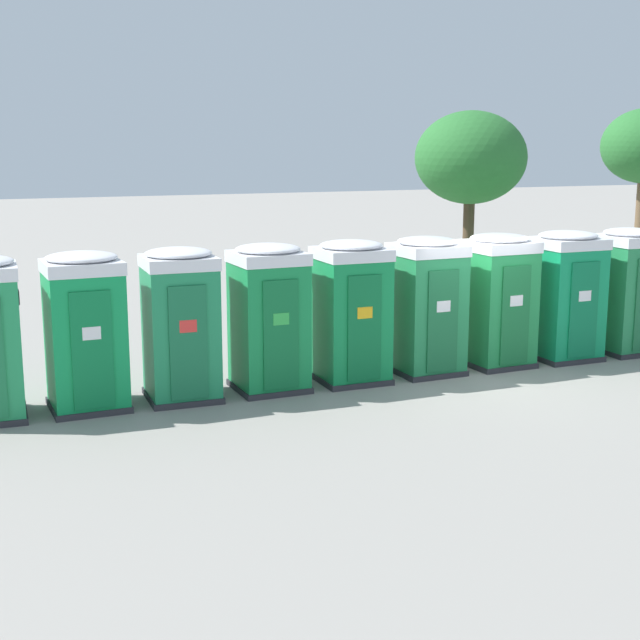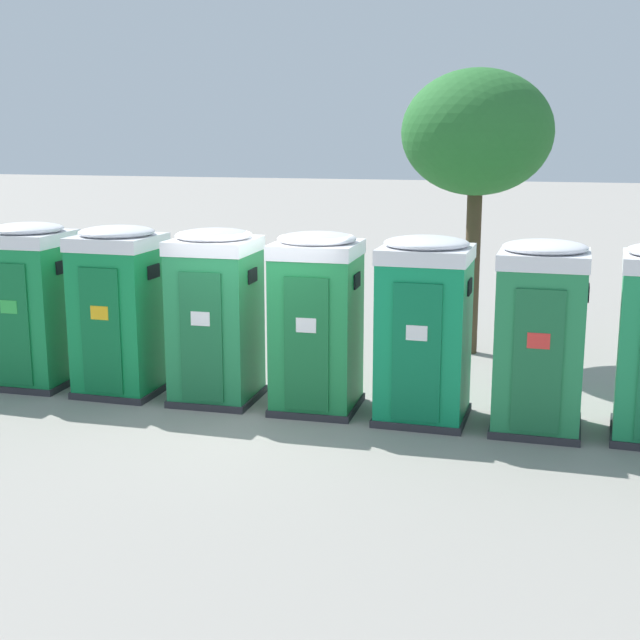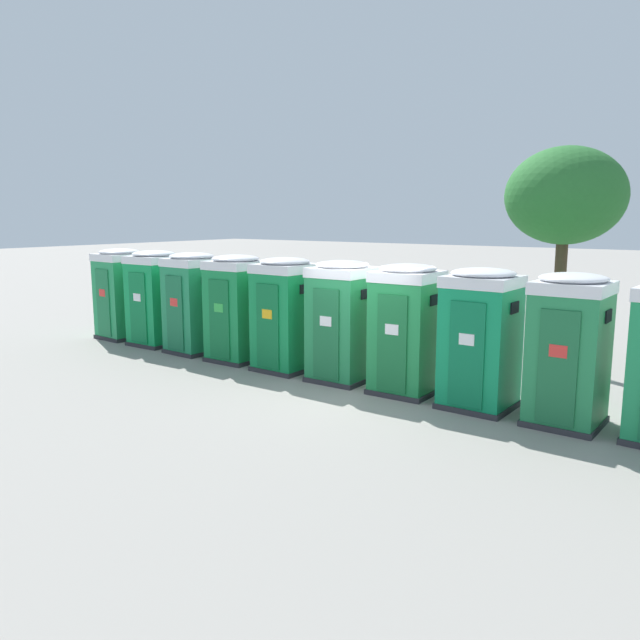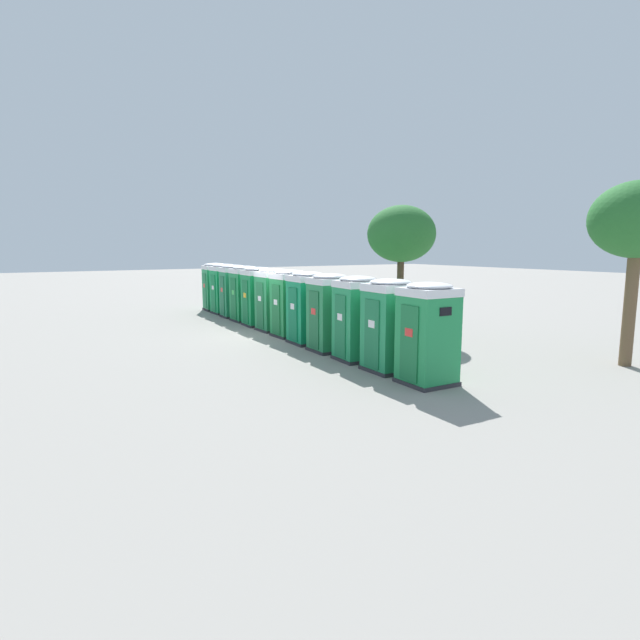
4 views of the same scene
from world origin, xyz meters
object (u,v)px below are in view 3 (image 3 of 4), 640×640
(portapotty_1, at_px, (155,298))
(street_tree_1, at_px, (565,197))
(portapotty_6, at_px, (406,328))
(portapotty_3, at_px, (236,308))
(portapotty_7, at_px, (480,338))
(portapotty_0, at_px, (121,293))
(portapotty_5, at_px, (342,321))
(portapotty_2, at_px, (193,302))
(portapotty_4, at_px, (285,314))
(portapotty_8, at_px, (569,349))

(portapotty_1, xyz_separation_m, street_tree_1, (9.49, 3.65, 2.57))
(portapotty_6, bearing_deg, portapotty_3, 178.65)
(portapotty_7, bearing_deg, street_tree_1, 85.89)
(portapotty_0, distance_m, portapotty_5, 7.67)
(portapotty_1, xyz_separation_m, portapotty_3, (3.07, -0.11, 0.00))
(portapotty_2, height_order, portapotty_4, same)
(portapotty_5, bearing_deg, street_tree_1, 48.75)
(portapotty_2, distance_m, portapotty_5, 4.61)
(portapotty_3, relative_size, portapotty_6, 1.00)
(portapotty_8, bearing_deg, portapotty_6, 177.38)
(portapotty_4, relative_size, portapotty_6, 1.00)
(portapotty_0, height_order, portapotty_8, same)
(portapotty_3, height_order, portapotty_4, same)
(portapotty_1, bearing_deg, portapotty_7, -1.87)
(portapotty_4, relative_size, portapotty_7, 1.00)
(portapotty_4, bearing_deg, portapotty_5, -0.48)
(portapotty_1, relative_size, portapotty_7, 1.00)
(portapotty_3, distance_m, portapotty_7, 6.14)
(portapotty_7, bearing_deg, portapotty_0, 178.07)
(portapotty_4, height_order, portapotty_6, same)
(portapotty_4, relative_size, portapotty_8, 1.00)
(portapotty_0, xyz_separation_m, portapotty_1, (1.53, -0.06, -0.00))
(portapotty_0, height_order, portapotty_3, same)
(portapotty_3, bearing_deg, portapotty_0, 177.92)
(portapotty_2, distance_m, street_tree_1, 9.15)
(portapotty_5, distance_m, portapotty_6, 1.53)
(portapotty_4, bearing_deg, portapotty_3, 177.86)
(portapotty_4, bearing_deg, portapotty_6, -0.95)
(portapotty_6, height_order, street_tree_1, street_tree_1)
(portapotty_6, relative_size, portapotty_8, 1.00)
(portapotty_3, height_order, portapotty_8, same)
(portapotty_4, height_order, portapotty_5, same)
(portapotty_1, height_order, street_tree_1, street_tree_1)
(portapotty_7, height_order, portapotty_8, same)
(portapotty_6, bearing_deg, portapotty_8, -2.62)
(portapotty_5, distance_m, portapotty_8, 4.60)
(portapotty_0, height_order, portapotty_1, same)
(street_tree_1, bearing_deg, portapotty_5, -131.25)
(portapotty_5, bearing_deg, portapotty_4, 179.52)
(portapotty_1, distance_m, portapotty_4, 4.60)
(portapotty_0, relative_size, portapotty_6, 1.00)
(portapotty_4, relative_size, street_tree_1, 0.51)
(portapotty_1, height_order, portapotty_3, same)
(portapotty_0, distance_m, portapotty_2, 3.07)
(portapotty_6, xyz_separation_m, portapotty_7, (1.53, -0.09, -0.00))
(portapotty_2, height_order, street_tree_1, street_tree_1)
(portapotty_7, bearing_deg, portapotty_6, 176.75)
(portapotty_3, distance_m, portapotty_6, 4.60)
(portapotty_6, bearing_deg, portapotty_5, 178.57)
(portapotty_2, distance_m, portapotty_8, 9.21)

